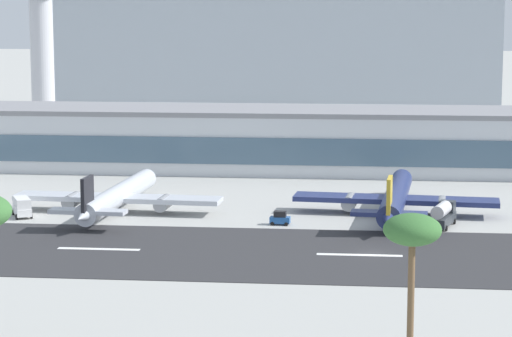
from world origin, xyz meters
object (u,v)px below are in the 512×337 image
Objects in this scene: airliner_black_tail_gate_1 at (116,197)px; service_baggage_tug_1 at (280,218)px; distant_hotel_block at (276,46)px; terminal_building at (283,139)px; palm_tree_1 at (412,234)px; service_box_truck_2 at (22,206)px; service_fuel_truck_0 at (443,214)px; control_tower at (41,32)px; airliner_gold_tail_gate_2 at (395,199)px.

service_baggage_tug_1 is at bearing -100.12° from airliner_black_tail_gate_1.
distant_hotel_block is 173.07m from service_baggage_tug_1.
terminal_building is 47.02× the size of service_baggage_tug_1.
airliner_black_tail_gate_1 is 2.75× the size of palm_tree_1.
distant_hotel_block is 21.08× the size of service_box_truck_2.
service_fuel_truck_0 is 25.74m from service_baggage_tug_1.
control_tower is 13.55× the size of service_baggage_tug_1.
service_box_truck_2 is at bearing 0.40° from service_baggage_tug_1.
palm_tree_1 is at bearing -143.99° from airliner_black_tail_gate_1.
service_fuel_truck_0 is (40.40, -170.16, -20.18)m from distant_hotel_block.
airliner_gold_tail_gate_2 is at bearing -78.39° from distant_hotel_block.
distant_hotel_block is at bearing -1.12° from airliner_black_tail_gate_1.
airliner_gold_tail_gate_2 is at bearing -65.20° from terminal_building.
service_baggage_tug_1 is 69.14m from palm_tree_1.
service_box_truck_2 is at bearing 101.84° from airliner_gold_tail_gate_2.
terminal_building is at bearing -32.99° from control_tower.
control_tower is 2.99× the size of palm_tree_1.
airliner_gold_tail_gate_2 is 4.79× the size of service_fuel_truck_0.
distant_hotel_block reaches higher than palm_tree_1.
distant_hotel_block reaches higher than service_baggage_tug_1.
terminal_building is 3.76× the size of airliner_black_tail_gate_1.
airliner_black_tail_gate_1 is (-13.54, -164.25, -19.48)m from distant_hotel_block.
service_box_truck_2 is (-43.08, 2.33, 0.74)m from service_baggage_tug_1.
airliner_gold_tail_gate_2 is 62.02m from service_box_truck_2.
service_fuel_truck_0 is (7.22, -8.72, -0.81)m from airliner_gold_tail_gate_2.
service_baggage_tug_1 is at bearing -119.18° from service_box_truck_2.
palm_tree_1 is at bearing 108.71° from service_baggage_tug_1.
airliner_black_tail_gate_1 is at bearing -99.00° from service_box_truck_2.
palm_tree_1 is (46.11, -72.61, 10.27)m from airliner_black_tail_gate_1.
service_box_truck_2 is at bearing 110.68° from airliner_black_tail_gate_1.
airliner_gold_tail_gate_2 is 12.93× the size of service_baggage_tug_1.
distant_hotel_block is 3.19× the size of airliner_gold_tail_gate_2.
control_tower reaches higher than palm_tree_1.
airliner_black_tail_gate_1 is 29.11m from service_baggage_tug_1.
airliner_black_tail_gate_1 is 0.97× the size of airliner_gold_tail_gate_2.
control_tower is at bearing 117.59° from palm_tree_1.
airliner_black_tail_gate_1 is at bearing -94.71° from distant_hotel_block.
service_baggage_tug_1 is (-18.48, -9.69, -1.79)m from airliner_gold_tail_gate_2.
terminal_building is 58.54m from service_baggage_tug_1.
distant_hotel_block is 9.09× the size of palm_tree_1.
service_box_truck_2 is (-68.79, 1.35, -0.24)m from service_fuel_truck_0.
service_baggage_tug_1 is at bearing 109.05° from service_fuel_truck_0.
palm_tree_1 reaches higher than terminal_building.
airliner_black_tail_gate_1 is (40.65, -93.44, -25.24)m from control_tower.
distant_hotel_block is (-10.79, 112.99, 15.64)m from terminal_building.
control_tower reaches higher than service_fuel_truck_0.
airliner_gold_tail_gate_2 is at bearing -109.26° from service_box_truck_2.
terminal_building is 68.36m from service_box_truck_2.
distant_hotel_block reaches higher than service_fuel_truck_0.
distant_hotel_block is 15.28× the size of service_fuel_truck_0.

